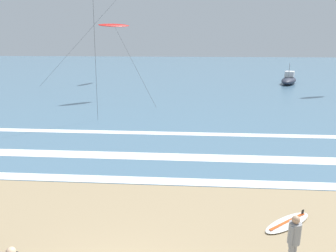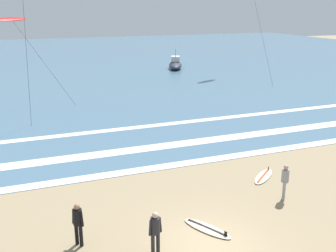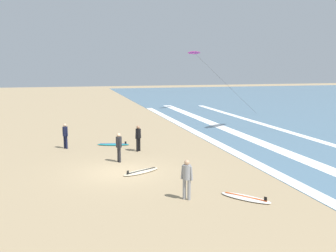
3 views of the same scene
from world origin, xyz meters
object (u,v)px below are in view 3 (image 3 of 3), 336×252
surfer_background_far (65,134)px  kite_magenta_far_left (194,53)px  surfer_foreground_main (138,136)px  surfer_mid_group (187,176)px  surfboard_near_water (246,198)px  surfboard_left_pile (113,144)px  surfboard_right_spare (141,172)px  surfer_left_far (119,145)px

surfer_background_far → kite_magenta_far_left: size_ratio=0.23×
surfer_foreground_main → surfer_mid_group: (8.83, 0.30, 0.00)m
surfer_background_far → kite_magenta_far_left: kite_magenta_far_left is taller
surfer_background_far → surfboard_near_water: bearing=31.4°
surfer_foreground_main → surfboard_left_pile: 2.72m
surfboard_near_water → surfboard_right_spare: 5.75m
surfer_mid_group → surfboard_right_spare: (-4.19, -1.02, -0.91)m
surfer_foreground_main → surfer_background_far: size_ratio=1.00×
surfer_mid_group → kite_magenta_far_left: kite_magenta_far_left is taller
surfboard_near_water → surfboard_left_pile: bearing=-161.6°
surfer_mid_group → kite_magenta_far_left: 31.61m
surfboard_left_pile → kite_magenta_far_left: size_ratio=0.31×
surfer_background_far → surfer_mid_group: bearing=23.2°
surfer_foreground_main → surfer_mid_group: same height
surfer_foreground_main → surfboard_right_spare: (4.64, -0.71, -0.91)m
surfer_foreground_main → surfboard_left_pile: surfer_foreground_main is taller
surfer_left_far → surfer_mid_group: same height
surfer_mid_group → surfer_background_far: bearing=-156.8°
surfer_mid_group → surfboard_right_spare: surfer_mid_group is taller
surfboard_near_water → surfer_background_far: bearing=-148.6°
kite_magenta_far_left → surfer_left_far: bearing=-27.8°
kite_magenta_far_left → surfboard_near_water: bearing=-15.0°
surfer_left_far → surfer_background_far: (-4.26, -2.84, 0.00)m
surfboard_near_water → kite_magenta_far_left: (-29.87, 7.98, 6.65)m
surfboard_near_water → surfboard_left_pile: size_ratio=0.92×
surfer_foreground_main → surfer_left_far: bearing=-32.8°
surfer_background_far → surfer_mid_group: 11.73m
surfer_left_far → surfer_mid_group: bearing=15.4°
surfer_background_far → surfboard_left_pile: 3.19m
surfboard_near_water → surfboard_right_spare: same height
surfboard_near_water → surfboard_left_pile: (-11.58, -3.86, 0.00)m
surfer_mid_group → surfboard_left_pile: size_ratio=0.73×
surfer_foreground_main → surfboard_near_water: surfer_foreground_main is taller
surfboard_right_spare → kite_magenta_far_left: bearing=155.9°
surfer_left_far → surfer_mid_group: 6.76m
surfer_foreground_main → surfboard_right_spare: surfer_foreground_main is taller
surfer_background_far → surfboard_right_spare: size_ratio=0.75×
surfer_foreground_main → surfer_background_far: 4.75m
surfer_foreground_main → surfer_background_far: same height
surfer_left_far → surfer_background_far: 5.12m
surfer_foreground_main → surfer_left_far: same height
surfer_mid_group → surfboard_right_spare: bearing=-166.4°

